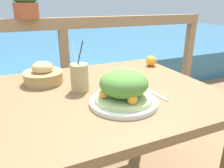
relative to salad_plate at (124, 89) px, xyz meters
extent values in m
cube|color=olive|center=(-0.03, 0.18, -0.09)|extent=(1.11, 0.94, 0.04)
cube|color=olive|center=(-0.52, 0.59, -0.45)|extent=(0.06, 0.06, 0.68)
cube|color=olive|center=(0.47, 0.59, -0.45)|extent=(0.06, 0.06, 0.68)
cube|color=#937551|center=(-0.03, 1.05, 0.19)|extent=(2.80, 0.08, 0.09)
cube|color=#937551|center=(-0.03, 1.05, -0.32)|extent=(0.07, 0.07, 0.93)
cube|color=#937551|center=(1.34, 1.05, -0.32)|extent=(0.07, 0.07, 0.93)
cube|color=teal|center=(-0.03, 3.55, -0.58)|extent=(12.00, 4.00, 0.42)
cylinder|color=white|center=(0.00, 0.00, -0.06)|extent=(0.30, 0.30, 0.02)
cylinder|color=#C6DB8E|center=(0.00, 0.00, -0.04)|extent=(0.25, 0.25, 0.02)
ellipsoid|color=#568E38|center=(0.00, 0.00, 0.03)|extent=(0.21, 0.21, 0.12)
sphere|color=#F9A328|center=(0.09, 0.01, -0.01)|extent=(0.04, 0.04, 0.04)
sphere|color=#F9A328|center=(-0.01, 0.09, -0.01)|extent=(0.04, 0.04, 0.04)
sphere|color=#F9A328|center=(-0.09, 0.01, -0.01)|extent=(0.04, 0.04, 0.04)
sphere|color=#F9A328|center=(-0.01, -0.09, -0.01)|extent=(0.04, 0.04, 0.04)
cylinder|color=tan|center=(-0.13, 0.23, 0.00)|extent=(0.09, 0.09, 0.14)
cylinder|color=white|center=(-0.14, 0.23, 0.07)|extent=(0.01, 0.08, 0.21)
cylinder|color=black|center=(-0.13, 0.24, 0.07)|extent=(0.06, 0.01, 0.21)
cylinder|color=tan|center=(-0.28, 0.42, -0.04)|extent=(0.21, 0.21, 0.06)
torus|color=tan|center=(-0.28, 0.42, -0.01)|extent=(0.22, 0.22, 0.01)
ellipsoid|color=tan|center=(-0.28, 0.42, 0.02)|extent=(0.11, 0.11, 0.07)
cylinder|color=#A34C2D|center=(-0.28, 1.05, 0.29)|extent=(0.18, 0.18, 0.11)
cube|color=silver|center=(0.19, 0.03, -0.07)|extent=(0.03, 0.18, 0.00)
sphere|color=#F9A328|center=(0.45, 0.47, -0.03)|extent=(0.07, 0.07, 0.07)
camera|label=1|loc=(-0.40, -0.77, 0.35)|focal=35.00mm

